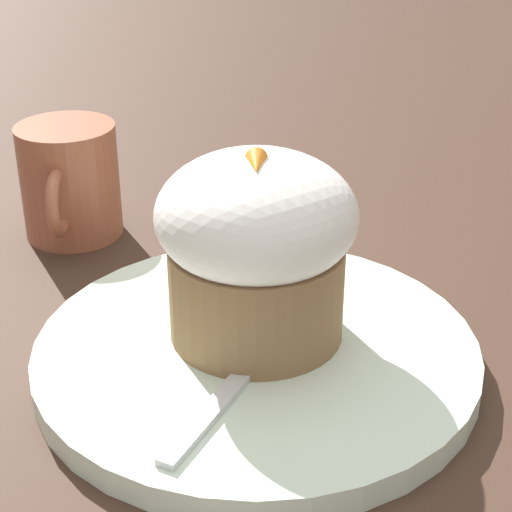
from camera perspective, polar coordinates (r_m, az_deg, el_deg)
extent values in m
plane|color=#3D281E|center=(0.49, -0.45, -7.30)|extent=(4.00, 4.00, 0.00)
cylinder|color=silver|center=(0.48, -0.45, -6.55)|extent=(0.25, 0.25, 0.02)
cylinder|color=olive|center=(0.47, 0.00, -2.28)|extent=(0.10, 0.10, 0.05)
ellipsoid|color=white|center=(0.45, 0.00, 2.77)|extent=(0.11, 0.11, 0.07)
cone|color=orange|center=(0.43, 0.00, 6.13)|extent=(0.02, 0.01, 0.01)
sphere|color=green|center=(0.44, 0.00, 6.60)|extent=(0.01, 0.01, 0.01)
cube|color=silver|center=(0.42, -3.49, -10.25)|extent=(0.08, 0.05, 0.00)
ellipsoid|color=silver|center=(0.47, 0.09, -6.14)|extent=(0.06, 0.05, 0.01)
cylinder|color=#9E563D|center=(0.63, -12.65, 4.91)|extent=(0.07, 0.07, 0.08)
torus|color=#9E563D|center=(0.60, -13.39, 3.45)|extent=(0.05, 0.01, 0.05)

